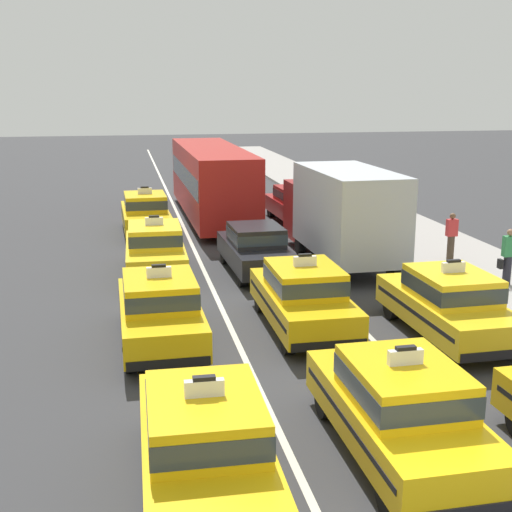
{
  "coord_description": "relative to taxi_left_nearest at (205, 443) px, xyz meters",
  "views": [
    {
      "loc": [
        -4.09,
        -6.22,
        5.89
      ],
      "look_at": [
        -0.55,
        11.99,
        1.3
      ],
      "focal_mm": 48.46,
      "sensor_mm": 36.0,
      "label": 1
    }
  ],
  "objects": [
    {
      "name": "taxi_left_third",
      "position": [
        -0.08,
        12.45,
        0.0
      ],
      "size": [
        1.89,
        4.59,
        1.96
      ],
      "color": "black",
      "rests_on": "ground"
    },
    {
      "name": "pedestrian_mid_block",
      "position": [
        10.03,
        8.88,
        0.12
      ],
      "size": [
        0.47,
        0.24,
        1.68
      ],
      "color": "#23232D",
      "rests_on": "sidewalk_curb"
    },
    {
      "name": "pedestrian_near_crosswalk",
      "position": [
        9.82,
        12.05,
        0.08
      ],
      "size": [
        0.36,
        0.24,
        1.59
      ],
      "color": "#473828",
      "rests_on": "sidewalk_curb"
    },
    {
      "name": "taxi_center_second",
      "position": [
        3.24,
        6.68,
        0.0
      ],
      "size": [
        1.84,
        4.57,
        1.96
      ],
      "color": "black",
      "rests_on": "ground"
    },
    {
      "name": "taxi_left_fourth",
      "position": [
        -0.13,
        18.93,
        0.0
      ],
      "size": [
        1.92,
        4.6,
        1.96
      ],
      "color": "black",
      "rests_on": "ground"
    },
    {
      "name": "taxi_left_nearest",
      "position": [
        0.0,
        0.0,
        0.0
      ],
      "size": [
        1.89,
        4.59,
        1.96
      ],
      "color": "black",
      "rests_on": "ground"
    },
    {
      "name": "sidewalk_curb",
      "position": [
        10.3,
        12.22,
        -0.8
      ],
      "size": [
        4.0,
        90.0,
        0.15
      ],
      "primitive_type": "cube",
      "color": "#9E9993",
      "rests_on": "ground"
    },
    {
      "name": "sedan_center_third",
      "position": [
        3.1,
        12.1,
        -0.03
      ],
      "size": [
        1.9,
        4.35,
        1.58
      ],
      "color": "black",
      "rests_on": "ground"
    },
    {
      "name": "lane_stripe_left_center",
      "position": [
        1.5,
        17.22,
        -0.87
      ],
      "size": [
        0.14,
        80.0,
        0.01
      ],
      "primitive_type": "cube",
      "color": "silver",
      "rests_on": "ground"
    },
    {
      "name": "bus_center_fourth",
      "position": [
        2.96,
        21.79,
        0.94
      ],
      "size": [
        2.63,
        11.22,
        3.22
      ],
      "color": "black",
      "rests_on": "ground"
    },
    {
      "name": "lane_stripe_center_right",
      "position": [
        4.7,
        17.22,
        -0.87
      ],
      "size": [
        0.14,
        80.0,
        0.01
      ],
      "primitive_type": "cube",
      "color": "silver",
      "rests_on": "ground"
    },
    {
      "name": "taxi_right_second",
      "position": [
        6.48,
        5.47,
        0.0
      ],
      "size": [
        1.91,
        4.6,
        1.96
      ],
      "color": "black",
      "rests_on": "ground"
    },
    {
      "name": "taxi_center_nearest",
      "position": [
        3.21,
        0.53,
        0.0
      ],
      "size": [
        1.87,
        4.58,
        1.96
      ],
      "color": "black",
      "rests_on": "ground"
    },
    {
      "name": "box_truck_right_third",
      "position": [
        6.17,
        12.9,
        0.9
      ],
      "size": [
        2.42,
        7.01,
        3.27
      ],
      "color": "black",
      "rests_on": "ground"
    },
    {
      "name": "taxi_left_second",
      "position": [
        -0.28,
        6.33,
        0.0
      ],
      "size": [
        1.88,
        4.59,
        1.96
      ],
      "color": "black",
      "rests_on": "ground"
    },
    {
      "name": "sedan_right_fourth",
      "position": [
        6.44,
        20.18,
        -0.03
      ],
      "size": [
        1.92,
        4.36,
        1.58
      ],
      "color": "black",
      "rests_on": "ground"
    }
  ]
}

